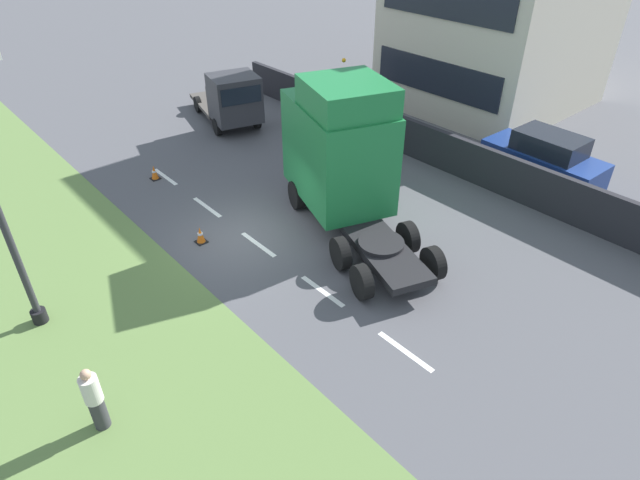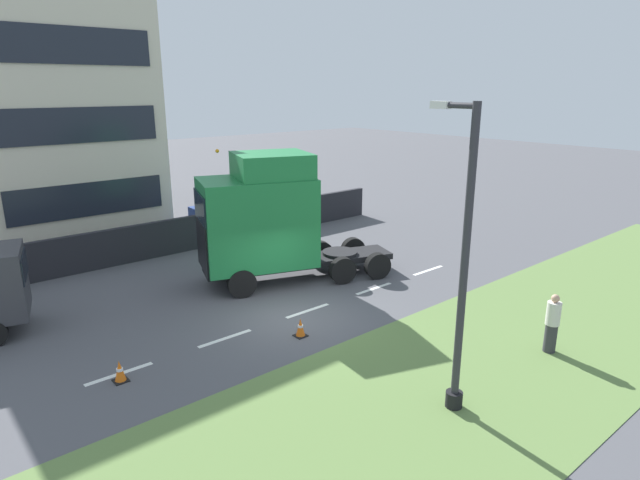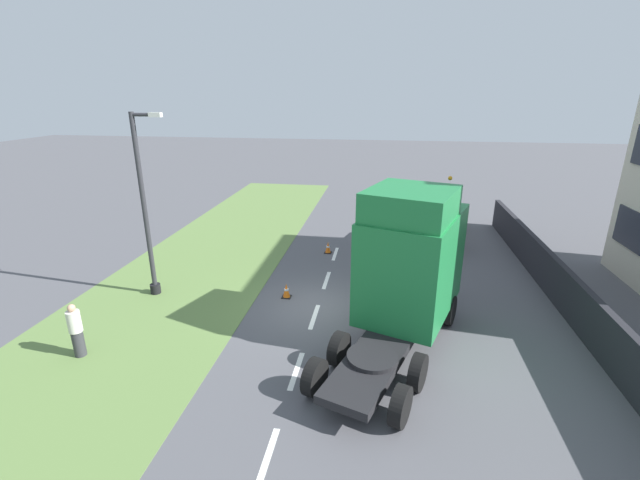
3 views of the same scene
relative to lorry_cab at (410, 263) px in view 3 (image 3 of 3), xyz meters
The scene contains 10 objects.
ground_plane 4.24m from the lorry_cab, 159.27° to the left, with size 120.00×120.00×0.00m, color #515156.
grass_verge 9.61m from the lorry_cab, behind, with size 7.00×44.00×0.01m.
lane_markings 4.09m from the lorry_cab, behind, with size 0.16×14.60×0.00m.
boundary_wall 6.17m from the lorry_cab, 11.78° to the left, with size 0.25×24.00×1.59m.
lorry_cab is the anchor object (origin of this frame).
flatbed_truck 9.55m from the lorry_cab, 79.25° to the left, with size 3.47×5.92×2.66m.
lamp_post 9.89m from the lorry_cab, behind, with size 1.32×0.40×7.03m.
pedestrian 10.47m from the lorry_cab, 163.43° to the right, with size 0.39×0.39×1.75m.
traffic_cone_lead 5.39m from the lorry_cab, 157.59° to the left, with size 0.36×0.36×0.58m.
traffic_cone_trailing 8.18m from the lorry_cab, 117.05° to the left, with size 0.36×0.36×0.58m.
Camera 3 is at (2.27, -14.18, 7.68)m, focal length 24.00 mm.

